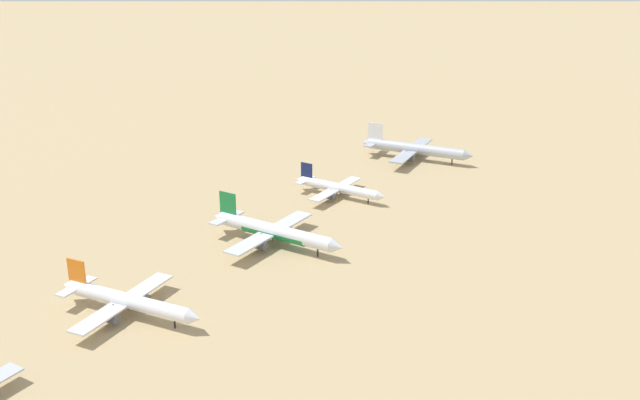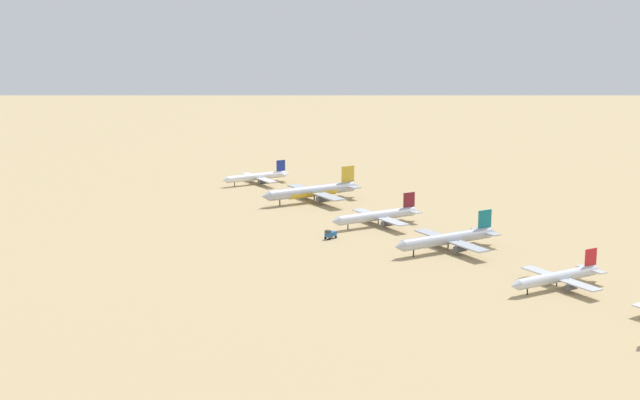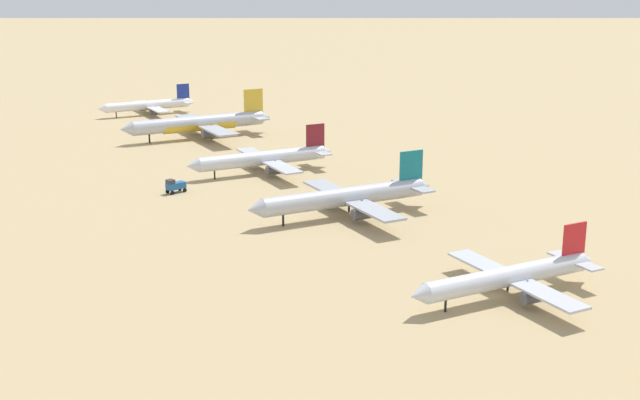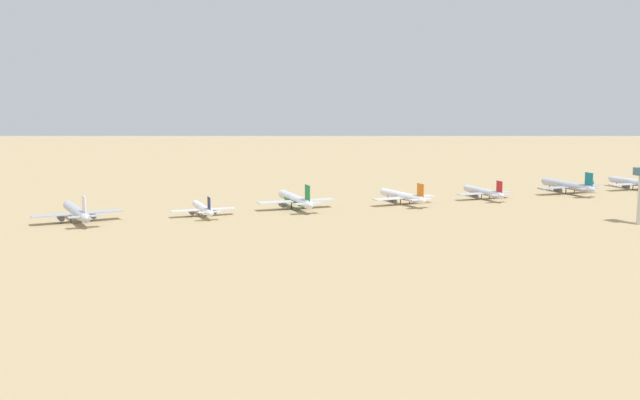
# 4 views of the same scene
# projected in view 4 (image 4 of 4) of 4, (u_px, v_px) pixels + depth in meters

# --- Properties ---
(ground_plane) EXTENTS (2647.73, 2647.73, 0.00)m
(ground_plane) POSITION_uv_depth(u_px,v_px,m) (485.00, 199.00, 456.96)
(ground_plane) COLOR tan
(parked_jet_2) EXTENTS (45.99, 37.35, 13.27)m
(parked_jet_2) POSITION_uv_depth(u_px,v_px,m) (634.00, 183.00, 494.64)
(parked_jet_2) COLOR silver
(parked_jet_2) RESTS_ON ground
(parked_jet_3) EXTENTS (50.36, 40.88, 14.53)m
(parked_jet_3) POSITION_uv_depth(u_px,v_px,m) (568.00, 186.00, 476.84)
(parked_jet_3) COLOR #B2B7C1
(parked_jet_3) RESTS_ON ground
(parked_jet_4) EXTENTS (41.87, 33.98, 12.08)m
(parked_jet_4) POSITION_uv_depth(u_px,v_px,m) (484.00, 192.00, 454.77)
(parked_jet_4) COLOR silver
(parked_jet_4) RESTS_ON ground
(parked_jet_5) EXTENTS (45.95, 37.33, 13.25)m
(parked_jet_5) POSITION_uv_depth(u_px,v_px,m) (403.00, 196.00, 434.77)
(parked_jet_5) COLOR white
(parked_jet_5) RESTS_ON ground
(parked_jet_6) EXTENTS (51.26, 41.65, 14.78)m
(parked_jet_6) POSITION_uv_depth(u_px,v_px,m) (295.00, 199.00, 419.45)
(parked_jet_6) COLOR silver
(parked_jet_6) RESTS_ON ground
(parked_jet_7) EXTENTS (39.59, 32.17, 11.41)m
(parked_jet_7) POSITION_uv_depth(u_px,v_px,m) (203.00, 208.00, 396.73)
(parked_jet_7) COLOR white
(parked_jet_7) RESTS_ON ground
(parked_jet_8) EXTENTS (51.72, 42.02, 14.91)m
(parked_jet_8) POSITION_uv_depth(u_px,v_px,m) (77.00, 212.00, 379.28)
(parked_jet_8) COLOR #B2B7C1
(parked_jet_8) RESTS_ON ground
(service_truck) EXTENTS (5.61, 3.81, 3.90)m
(service_truck) POSITION_uv_depth(u_px,v_px,m) (589.00, 182.00, 519.42)
(service_truck) COLOR #1E5999
(service_truck) RESTS_ON ground
(desert_hill_2) EXTENTS (416.57, 416.57, 66.70)m
(desert_hill_2) POSITION_uv_depth(u_px,v_px,m) (75.00, 105.00, 1202.60)
(desert_hill_2) COLOR #847056
(desert_hill_2) RESTS_ON ground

